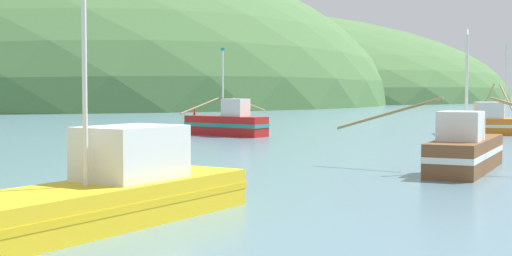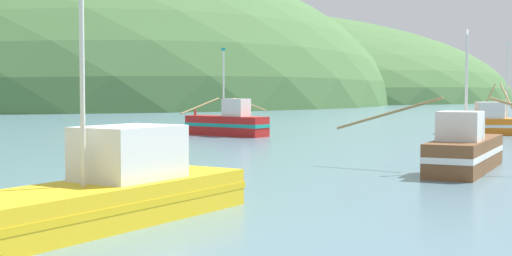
# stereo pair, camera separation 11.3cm
# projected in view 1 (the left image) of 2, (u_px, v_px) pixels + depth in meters

# --- Properties ---
(hill_far_right) EXTENTS (187.34, 149.87, 52.04)m
(hill_far_right) POSITION_uv_depth(u_px,v_px,m) (174.00, 100.00, 216.01)
(hill_far_right) COLOR #47703D
(hill_far_right) RESTS_ON ground
(fishing_boat_red) EXTENTS (6.68, 8.57, 6.32)m
(fishing_boat_red) POSITION_uv_depth(u_px,v_px,m) (227.00, 123.00, 53.22)
(fishing_boat_red) COLOR red
(fishing_boat_red) RESTS_ON ground
(fishing_boat_brown) EXTENTS (10.90, 8.01, 5.82)m
(fishing_boat_brown) POSITION_uv_depth(u_px,v_px,m) (465.00, 151.00, 30.37)
(fishing_boat_brown) COLOR brown
(fishing_boat_brown) RESTS_ON ground
(fishing_boat_orange) EXTENTS (8.02, 14.10, 6.78)m
(fishing_boat_orange) POSITION_uv_depth(u_px,v_px,m) (495.00, 124.00, 54.40)
(fishing_boat_orange) COLOR orange
(fishing_boat_orange) RESTS_ON ground
(fishing_boat_yellow) EXTENTS (6.21, 11.19, 5.80)m
(fishing_boat_yellow) POSITION_uv_depth(u_px,v_px,m) (89.00, 198.00, 18.03)
(fishing_boat_yellow) COLOR gold
(fishing_boat_yellow) RESTS_ON ground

